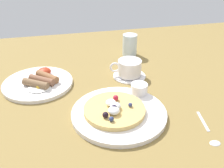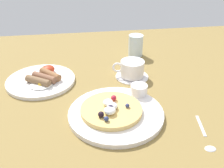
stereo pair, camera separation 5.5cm
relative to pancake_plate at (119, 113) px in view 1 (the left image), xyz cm
name	(u,v)px [view 1 (the left image)]	position (x,y,z in cm)	size (l,w,h in cm)	color
ground_plane	(100,98)	(-3.48, 12.32, -2.20)	(180.91, 125.06, 3.00)	olive
pancake_plate	(119,113)	(0.00, 0.00, 0.00)	(27.50, 27.50, 1.40)	white
pancake_with_berries	(114,109)	(-1.39, -0.03, 1.62)	(17.68, 17.68, 3.36)	#D8B261
syrup_ramekin	(139,88)	(8.64, 8.20, 2.39)	(5.38, 5.38, 3.29)	white
breakfast_plate	(38,83)	(-23.28, 23.07, -0.08)	(23.96, 23.96, 1.24)	white
fried_breakfast	(42,79)	(-21.69, 22.64, 1.69)	(12.38, 15.25, 2.84)	brown
coffee_saucer	(129,76)	(9.48, 22.08, -0.31)	(12.00, 12.00, 0.78)	white
coffee_cup	(129,67)	(9.34, 22.11, 3.01)	(11.54, 8.59, 5.66)	white
teaspoon	(211,134)	(21.35, -13.55, -0.45)	(4.14, 14.16, 0.60)	silver
water_glass	(130,45)	(15.10, 41.40, 3.82)	(6.17, 6.17, 9.04)	silver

